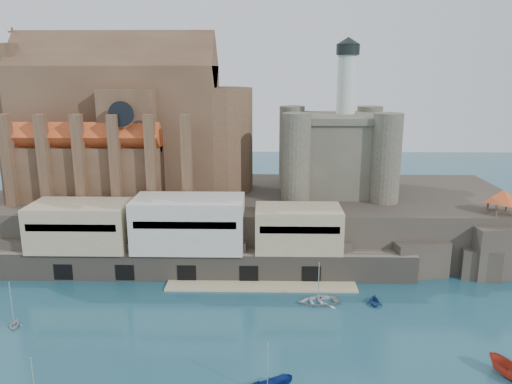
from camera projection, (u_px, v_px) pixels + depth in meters
The scene contains 11 objects.
ground at pixel (244, 349), 61.31m from camera, with size 300.00×300.00×0.00m, color #184252.
promontory at pixel (251, 218), 98.34m from camera, with size 100.00×36.00×10.00m.
quay at pixel (188, 239), 82.44m from camera, with size 70.00×12.00×13.05m.
church at pixel (129, 129), 97.08m from camera, with size 47.00×25.93×30.51m.
castle_keep at pixel (335, 149), 96.45m from camera, with size 21.20×21.20×29.30m.
rock_outcrop at pixel (497, 247), 84.59m from camera, with size 14.50×10.50×8.70m.
pavilion at pixel (503, 198), 82.65m from camera, with size 6.40×6.40×5.40m.
boat_4 at pixel (14, 326), 66.67m from camera, with size 2.26×1.38×2.62m, color silver.
boat_5 at pixel (510, 378), 55.49m from camera, with size 2.13×2.19×5.66m, color #A52F1C.
boat_6 at pixel (318, 303), 73.34m from camera, with size 4.31×1.25×6.03m, color silver.
boat_7 at pixel (374, 304), 72.99m from camera, with size 2.88×1.76×3.34m, color navy.
Camera 1 is at (2.66, -54.82, 33.51)m, focal length 35.00 mm.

